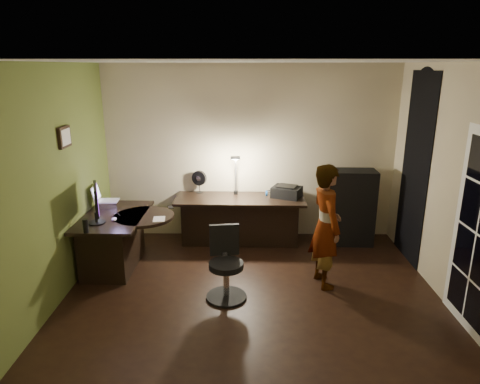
{
  "coord_description": "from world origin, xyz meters",
  "views": [
    {
      "loc": [
        -0.1,
        -4.54,
        2.67
      ],
      "look_at": [
        -0.15,
        1.05,
        1.0
      ],
      "focal_mm": 32.0,
      "sensor_mm": 36.0,
      "label": 1
    }
  ],
  "objects_px": {
    "desk_right": "(240,221)",
    "person": "(326,226)",
    "desk_left": "(116,241)",
    "office_chair": "(226,265)",
    "monitor": "(96,210)",
    "cabinet": "(348,207)"
  },
  "relations": [
    {
      "from": "desk_left",
      "to": "monitor",
      "type": "distance_m",
      "value": 0.64
    },
    {
      "from": "office_chair",
      "to": "person",
      "type": "bearing_deg",
      "value": 9.01
    },
    {
      "from": "desk_right",
      "to": "cabinet",
      "type": "bearing_deg",
      "value": 2.11
    },
    {
      "from": "cabinet",
      "to": "monitor",
      "type": "relative_size",
      "value": 2.14
    },
    {
      "from": "cabinet",
      "to": "person",
      "type": "relative_size",
      "value": 0.75
    },
    {
      "from": "desk_left",
      "to": "monitor",
      "type": "bearing_deg",
      "value": -113.59
    },
    {
      "from": "desk_right",
      "to": "person",
      "type": "relative_size",
      "value": 1.26
    },
    {
      "from": "desk_right",
      "to": "office_chair",
      "type": "bearing_deg",
      "value": -93.78
    },
    {
      "from": "desk_right",
      "to": "cabinet",
      "type": "relative_size",
      "value": 1.68
    },
    {
      "from": "desk_right",
      "to": "person",
      "type": "distance_m",
      "value": 1.71
    },
    {
      "from": "cabinet",
      "to": "office_chair",
      "type": "height_order",
      "value": "cabinet"
    },
    {
      "from": "desk_right",
      "to": "person",
      "type": "height_order",
      "value": "person"
    },
    {
      "from": "office_chair",
      "to": "person",
      "type": "distance_m",
      "value": 1.31
    },
    {
      "from": "person",
      "to": "office_chair",
      "type": "bearing_deg",
      "value": 94.38
    },
    {
      "from": "office_chair",
      "to": "person",
      "type": "relative_size",
      "value": 0.55
    },
    {
      "from": "desk_left",
      "to": "office_chair",
      "type": "relative_size",
      "value": 1.5
    },
    {
      "from": "desk_left",
      "to": "cabinet",
      "type": "distance_m",
      "value": 3.44
    },
    {
      "from": "desk_right",
      "to": "cabinet",
      "type": "xyz_separation_m",
      "value": [
        1.65,
        0.02,
        0.21
      ]
    },
    {
      "from": "monitor",
      "to": "office_chair",
      "type": "bearing_deg",
      "value": -37.43
    },
    {
      "from": "office_chair",
      "to": "cabinet",
      "type": "bearing_deg",
      "value": 34.97
    },
    {
      "from": "desk_left",
      "to": "desk_right",
      "type": "relative_size",
      "value": 0.66
    },
    {
      "from": "desk_left",
      "to": "person",
      "type": "bearing_deg",
      "value": -8.6
    }
  ]
}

